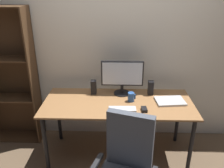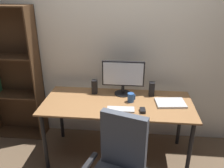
{
  "view_description": "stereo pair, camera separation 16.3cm",
  "coord_description": "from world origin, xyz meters",
  "px_view_note": "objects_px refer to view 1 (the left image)",
  "views": [
    {
      "loc": [
        0.0,
        -2.32,
        1.97
      ],
      "look_at": [
        -0.07,
        0.02,
        0.95
      ],
      "focal_mm": 37.16,
      "sensor_mm": 36.0,
      "label": 1
    },
    {
      "loc": [
        0.17,
        -2.31,
        1.97
      ],
      "look_at": [
        -0.07,
        0.02,
        0.95
      ],
      "focal_mm": 37.16,
      "sensor_mm": 36.0,
      "label": 2
    }
  ],
  "objects_px": {
    "desk": "(118,108)",
    "laptop": "(170,101)",
    "keyboard": "(122,109)",
    "bookshelf": "(6,79)",
    "coffee_mug": "(131,97)",
    "speaker_right": "(150,88)",
    "monitor": "(122,76)",
    "speaker_left": "(93,87)",
    "mouse": "(144,109)"
  },
  "relations": [
    {
      "from": "desk",
      "to": "laptop",
      "type": "relative_size",
      "value": 5.27
    },
    {
      "from": "keyboard",
      "to": "bookshelf",
      "type": "distance_m",
      "value": 1.57
    },
    {
      "from": "keyboard",
      "to": "coffee_mug",
      "type": "xyz_separation_m",
      "value": [
        0.1,
        0.2,
        0.04
      ]
    },
    {
      "from": "coffee_mug",
      "to": "speaker_right",
      "type": "bearing_deg",
      "value": 37.36
    },
    {
      "from": "desk",
      "to": "keyboard",
      "type": "height_order",
      "value": "keyboard"
    },
    {
      "from": "monitor",
      "to": "speaker_left",
      "type": "height_order",
      "value": "monitor"
    },
    {
      "from": "speaker_left",
      "to": "speaker_right",
      "type": "height_order",
      "value": "same"
    },
    {
      "from": "keyboard",
      "to": "bookshelf",
      "type": "bearing_deg",
      "value": 157.87
    },
    {
      "from": "coffee_mug",
      "to": "speaker_left",
      "type": "distance_m",
      "value": 0.48
    },
    {
      "from": "coffee_mug",
      "to": "mouse",
      "type": "bearing_deg",
      "value": -58.91
    },
    {
      "from": "laptop",
      "to": "speaker_right",
      "type": "bearing_deg",
      "value": 130.09
    },
    {
      "from": "speaker_left",
      "to": "bookshelf",
      "type": "xyz_separation_m",
      "value": [
        -1.13,
        0.15,
        0.04
      ]
    },
    {
      "from": "speaker_left",
      "to": "keyboard",
      "type": "bearing_deg",
      "value": -48.54
    },
    {
      "from": "monitor",
      "to": "bookshelf",
      "type": "height_order",
      "value": "bookshelf"
    },
    {
      "from": "mouse",
      "to": "keyboard",
      "type": "bearing_deg",
      "value": 172.58
    },
    {
      "from": "laptop",
      "to": "speaker_left",
      "type": "xyz_separation_m",
      "value": [
        -0.88,
        0.19,
        0.07
      ]
    },
    {
      "from": "speaker_left",
      "to": "desk",
      "type": "bearing_deg",
      "value": -35.61
    },
    {
      "from": "monitor",
      "to": "coffee_mug",
      "type": "bearing_deg",
      "value": -62.39
    },
    {
      "from": "keyboard",
      "to": "speaker_right",
      "type": "distance_m",
      "value": 0.52
    },
    {
      "from": "monitor",
      "to": "keyboard",
      "type": "height_order",
      "value": "monitor"
    },
    {
      "from": "desk",
      "to": "keyboard",
      "type": "xyz_separation_m",
      "value": [
        0.05,
        -0.18,
        0.09
      ]
    },
    {
      "from": "coffee_mug",
      "to": "speaker_right",
      "type": "height_order",
      "value": "speaker_right"
    },
    {
      "from": "desk",
      "to": "speaker_right",
      "type": "distance_m",
      "value": 0.47
    },
    {
      "from": "desk",
      "to": "coffee_mug",
      "type": "xyz_separation_m",
      "value": [
        0.15,
        0.03,
        0.13
      ]
    },
    {
      "from": "desk",
      "to": "speaker_right",
      "type": "xyz_separation_m",
      "value": [
        0.39,
        0.21,
        0.16
      ]
    },
    {
      "from": "bookshelf",
      "to": "monitor",
      "type": "bearing_deg",
      "value": -5.55
    },
    {
      "from": "monitor",
      "to": "coffee_mug",
      "type": "distance_m",
      "value": 0.28
    },
    {
      "from": "speaker_left",
      "to": "speaker_right",
      "type": "xyz_separation_m",
      "value": [
        0.68,
        0.0,
        0.0
      ]
    },
    {
      "from": "monitor",
      "to": "bookshelf",
      "type": "distance_m",
      "value": 1.48
    },
    {
      "from": "mouse",
      "to": "speaker_left",
      "type": "xyz_separation_m",
      "value": [
        -0.57,
        0.4,
        0.07
      ]
    },
    {
      "from": "desk",
      "to": "coffee_mug",
      "type": "bearing_deg",
      "value": 10.6
    },
    {
      "from": "coffee_mug",
      "to": "desk",
      "type": "bearing_deg",
      "value": -169.4
    },
    {
      "from": "keyboard",
      "to": "speaker_left",
      "type": "height_order",
      "value": "speaker_left"
    },
    {
      "from": "mouse",
      "to": "coffee_mug",
      "type": "distance_m",
      "value": 0.25
    },
    {
      "from": "desk",
      "to": "bookshelf",
      "type": "relative_size",
      "value": 0.96
    },
    {
      "from": "mouse",
      "to": "laptop",
      "type": "distance_m",
      "value": 0.38
    },
    {
      "from": "keyboard",
      "to": "speaker_left",
      "type": "distance_m",
      "value": 0.52
    },
    {
      "from": "speaker_left",
      "to": "monitor",
      "type": "bearing_deg",
      "value": 1.33
    },
    {
      "from": "desk",
      "to": "coffee_mug",
      "type": "relative_size",
      "value": 16.03
    },
    {
      "from": "desk",
      "to": "bookshelf",
      "type": "bearing_deg",
      "value": 165.73
    },
    {
      "from": "coffee_mug",
      "to": "speaker_left",
      "type": "bearing_deg",
      "value": 157.39
    },
    {
      "from": "keyboard",
      "to": "speaker_right",
      "type": "height_order",
      "value": "speaker_right"
    },
    {
      "from": "monitor",
      "to": "bookshelf",
      "type": "xyz_separation_m",
      "value": [
        -1.47,
        0.14,
        -0.11
      ]
    },
    {
      "from": "monitor",
      "to": "speaker_left",
      "type": "xyz_separation_m",
      "value": [
        -0.34,
        -0.01,
        -0.15
      ]
    },
    {
      "from": "monitor",
      "to": "laptop",
      "type": "bearing_deg",
      "value": -20.07
    },
    {
      "from": "desk",
      "to": "bookshelf",
      "type": "distance_m",
      "value": 1.49
    },
    {
      "from": "monitor",
      "to": "keyboard",
      "type": "distance_m",
      "value": 0.46
    },
    {
      "from": "desk",
      "to": "speaker_left",
      "type": "xyz_separation_m",
      "value": [
        -0.3,
        0.21,
        0.16
      ]
    },
    {
      "from": "monitor",
      "to": "desk",
      "type": "bearing_deg",
      "value": -101.88
    },
    {
      "from": "speaker_right",
      "to": "bookshelf",
      "type": "relative_size",
      "value": 0.1
    }
  ]
}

